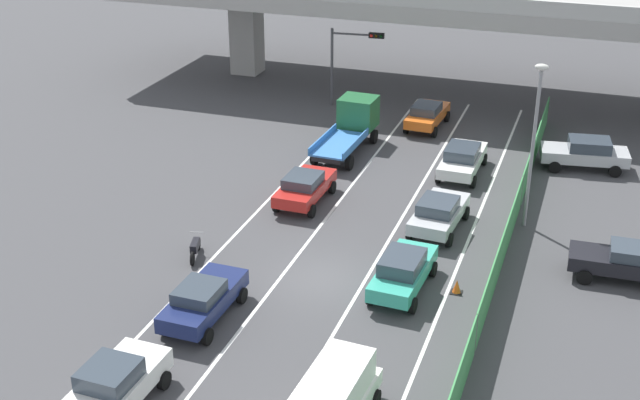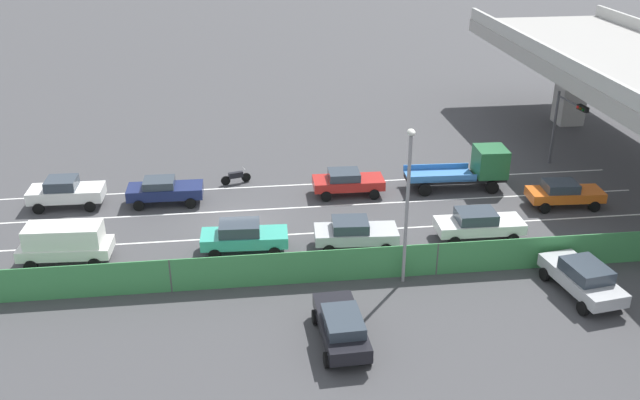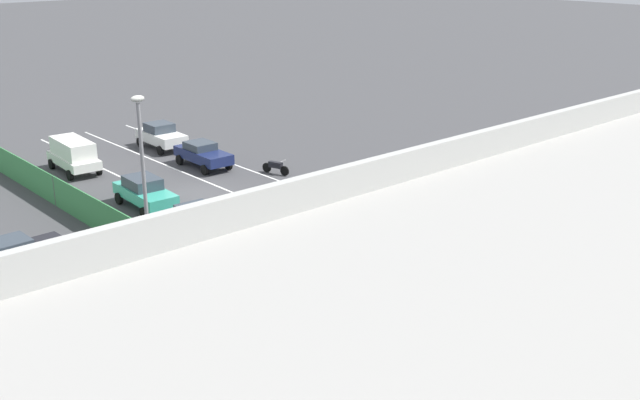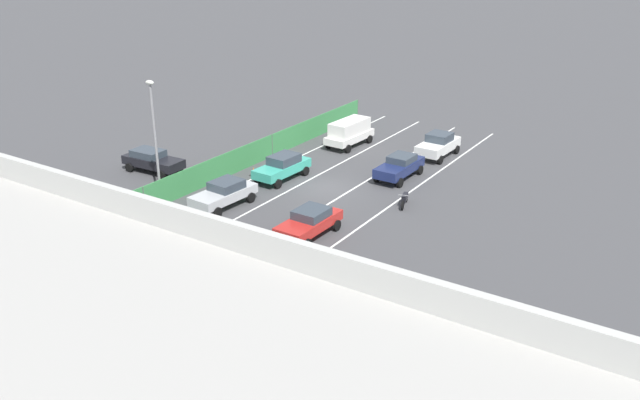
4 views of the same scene
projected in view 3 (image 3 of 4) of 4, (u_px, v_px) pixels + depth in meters
name	position (u px, v px, depth m)	size (l,w,h in m)	color
ground_plane	(196.00, 194.00, 42.52)	(300.00, 300.00, 0.00)	#424244
lane_line_left_edge	(300.00, 188.00, 43.48)	(0.14, 42.21, 0.01)	silver
lane_line_mid_left	(253.00, 201.00, 41.37)	(0.14, 42.21, 0.01)	silver
lane_line_mid_right	(201.00, 215.00, 39.26)	(0.14, 42.21, 0.01)	silver
lane_line_right_edge	(143.00, 230.00, 37.15)	(0.14, 42.21, 0.01)	silver
green_fence	(109.00, 222.00, 35.79)	(0.10, 38.31, 1.71)	#3D8E4C
car_van_white	(73.00, 154.00, 46.22)	(2.21, 4.60, 2.05)	silver
car_taxi_teal	(145.00, 191.00, 40.02)	(2.08, 4.52, 1.67)	teal
car_taxi_orange	(465.00, 291.00, 28.71)	(2.11, 4.42, 1.56)	orange
car_sedan_red	(317.00, 196.00, 39.54)	(2.07, 4.32, 1.54)	red
car_sedan_navy	(203.00, 154.00, 47.34)	(2.00, 4.42, 1.57)	navy
car_sedan_white	(293.00, 263.00, 31.12)	(2.08, 4.68, 1.62)	white
car_hatchback_white	(161.00, 135.00, 51.58)	(2.12, 4.31, 1.76)	silver
car_sedan_silver	(200.00, 222.00, 35.80)	(2.28, 4.43, 1.58)	#B7BABC
flatbed_truck_blue	(435.00, 228.00, 33.73)	(2.45, 6.23, 2.60)	black
motorcycle	(276.00, 167.00, 46.04)	(0.77, 1.90, 0.93)	black
parked_sedan_dark	(11.00, 254.00, 32.02)	(4.53, 2.06, 1.57)	black
parked_wagon_silver	(210.00, 337.00, 25.25)	(4.74, 2.59, 1.67)	#B2B5B7
traffic_light	(604.00, 207.00, 29.68)	(3.38, 0.57, 5.01)	#47474C
street_lamp	(143.00, 169.00, 31.03)	(0.60, 0.36, 7.70)	gray
traffic_cone	(114.00, 214.00, 38.53)	(0.47, 0.47, 0.58)	orange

